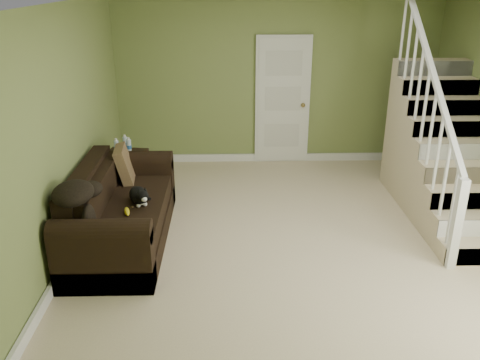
{
  "coord_description": "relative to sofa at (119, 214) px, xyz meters",
  "views": [
    {
      "loc": [
        -0.77,
        -5.17,
        2.85
      ],
      "look_at": [
        -0.64,
        0.09,
        0.72
      ],
      "focal_mm": 38.0,
      "sensor_mm": 36.0,
      "label": 1
    }
  ],
  "objects": [
    {
      "name": "sofa",
      "position": [
        0.0,
        0.0,
        0.0
      ],
      "size": [
        0.96,
        2.22,
        0.88
      ],
      "color": "black",
      "rests_on": "floor"
    },
    {
      "name": "side_table",
      "position": [
        -0.15,
        1.28,
        -0.02
      ],
      "size": [
        0.59,
        0.59,
        0.85
      ],
      "rotation": [
        0.0,
        0.0,
        -0.16
      ],
      "color": "black",
      "rests_on": "floor"
    },
    {
      "name": "cat",
      "position": [
        0.25,
        -0.03,
        0.24
      ],
      "size": [
        0.35,
        0.51,
        0.25
      ],
      "rotation": [
        0.0,
        0.0,
        0.43
      ],
      "color": "black",
      "rests_on": "sofa"
    },
    {
      "name": "banana",
      "position": [
        0.16,
        -0.28,
        0.17
      ],
      "size": [
        0.1,
        0.2,
        0.05
      ],
      "primitive_type": "ellipsoid",
      "rotation": [
        0.0,
        0.0,
        0.26
      ],
      "color": "yellow",
      "rests_on": "sofa"
    },
    {
      "name": "throw_pillow",
      "position": [
        -0.03,
        0.71,
        0.33
      ],
      "size": [
        0.27,
        0.49,
        0.48
      ],
      "primitive_type": "cube",
      "rotation": [
        0.0,
        -0.24,
        0.1
      ],
      "color": "#45301B",
      "rests_on": "sofa"
    },
    {
      "name": "door",
      "position": [
        2.12,
        2.65,
        0.67
      ],
      "size": [
        0.86,
        0.12,
        2.02
      ],
      "color": "white",
      "rests_on": "floor"
    },
    {
      "name": "ceiling",
      "position": [
        2.02,
        -0.05,
        2.27
      ],
      "size": [
        5.0,
        5.5,
        0.01
      ],
      "primitive_type": "cube",
      "color": "white",
      "rests_on": "wall_back"
    },
    {
      "name": "baseboard_back",
      "position": [
        2.02,
        2.67,
        -0.27
      ],
      "size": [
        5.0,
        0.04,
        0.12
      ],
      "primitive_type": "cube",
      "color": "white",
      "rests_on": "floor"
    },
    {
      "name": "wall_back",
      "position": [
        2.02,
        2.7,
        0.97
      ],
      "size": [
        5.0,
        0.04,
        2.6
      ],
      "primitive_type": "cube",
      "color": "olive",
      "rests_on": "floor"
    },
    {
      "name": "throw_blanket",
      "position": [
        -0.24,
        -0.71,
        0.57
      ],
      "size": [
        0.42,
        0.53,
        0.21
      ],
      "primitive_type": "ellipsoid",
      "rotation": [
        0.0,
        0.0,
        -0.07
      ],
      "color": "black",
      "rests_on": "sofa"
    },
    {
      "name": "wall_left",
      "position": [
        -0.48,
        -0.05,
        0.97
      ],
      "size": [
        0.04,
        5.5,
        2.6
      ],
      "primitive_type": "cube",
      "color": "olive",
      "rests_on": "floor"
    },
    {
      "name": "floor",
      "position": [
        2.02,
        -0.05,
        -0.33
      ],
      "size": [
        5.0,
        5.5,
        0.01
      ],
      "primitive_type": "cube",
      "color": "#C3AF8C",
      "rests_on": "ground"
    },
    {
      "name": "wall_front",
      "position": [
        2.02,
        -2.8,
        0.97
      ],
      "size": [
        5.0,
        0.04,
        2.6
      ],
      "primitive_type": "cube",
      "color": "olive",
      "rests_on": "floor"
    },
    {
      "name": "baseboard_left",
      "position": [
        -0.45,
        -0.05,
        -0.27
      ],
      "size": [
        0.04,
        5.5,
        0.12
      ],
      "primitive_type": "cube",
      "color": "white",
      "rests_on": "floor"
    },
    {
      "name": "staircase",
      "position": [
        4.01,
        0.91,
        0.31
      ],
      "size": [
        1.0,
        2.51,
        2.82
      ],
      "color": "#C3AF8C",
      "rests_on": "floor"
    }
  ]
}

